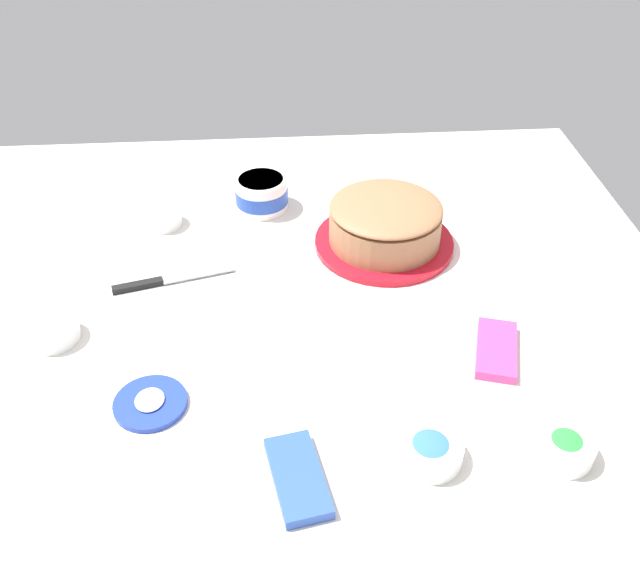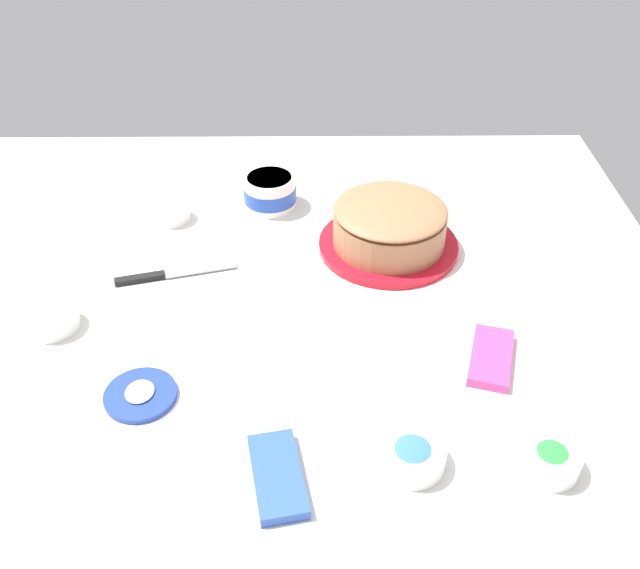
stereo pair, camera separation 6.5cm
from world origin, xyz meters
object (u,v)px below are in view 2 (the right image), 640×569
Objects in this scene: frosted_cake at (389,228)px; candy_box_upper at (491,357)px; frosting_tub at (270,191)px; spreading_knife at (165,275)px; candy_box_lower at (277,476)px; sprinkle_bowl_pink at (171,211)px; frosting_tub_lid at (140,395)px; sprinkle_bowl_green at (550,459)px; sprinkle_bowl_orange at (52,319)px; sprinkle_bowl_blue at (412,455)px.

candy_box_upper is at bearing 23.37° from frosted_cake.
frosting_tub is 0.50× the size of spreading_knife.
frosted_cake is 0.61m from candy_box_lower.
sprinkle_bowl_pink is (0.06, -0.21, -0.02)m from frosting_tub.
frosting_tub_lid is 0.63m from sprinkle_bowl_green.
sprinkle_bowl_orange reaches higher than candy_box_lower.
candy_box_lower is at bearing -87.51° from sprinkle_bowl_green.
sprinkle_bowl_blue is 1.12× the size of sprinkle_bowl_green.
frosting_tub is 0.64m from candy_box_upper.
frosting_tub_lid is 0.83× the size of candy_box_upper.
frosting_tub is 0.55m from sprinkle_bowl_orange.
frosted_cake is at bearing 133.79° from frosting_tub_lid.
sprinkle_bowl_blue reaches higher than spreading_knife.
candy_box_lower is at bearing -19.71° from frosted_cake.
candy_box_upper is (-0.24, 0.35, -0.00)m from candy_box_lower.
sprinkle_bowl_pink reaches higher than candy_box_lower.
frosted_cake is 0.55m from sprinkle_bowl_blue.
candy_box_upper is (0.45, 0.61, -0.01)m from sprinkle_bowl_pink.
frosting_tub is at bearing -148.97° from sprinkle_bowl_green.
frosting_tub reaches higher than sprinkle_bowl_green.
frosting_tub reaches higher than frosting_tub_lid.
candy_box_lower is (0.57, -0.21, -0.04)m from frosted_cake.
sprinkle_bowl_orange is at bearing -68.59° from frosted_cake.
frosted_cake reaches higher than candy_box_lower.
frosting_tub_lid is at bearing 47.59° from sprinkle_bowl_orange.
frosting_tub reaches higher than sprinkle_bowl_blue.
frosted_cake is at bearing 76.52° from sprinkle_bowl_pink.
frosting_tub is at bearing 172.33° from candy_box_lower.
sprinkle_bowl_green reaches higher than sprinkle_bowl_blue.
frosted_cake is 1.95× the size of candy_box_lower.
sprinkle_bowl_blue is at bearing 63.34° from sprinkle_bowl_orange.
sprinkle_bowl_green reaches higher than candy_box_lower.
sprinkle_bowl_pink is 0.73m from candy_box_lower.
frosting_tub_lid is at bearing 3.54° from sprinkle_bowl_pink.
candy_box_lower reaches higher than spreading_knife.
frosted_cake is 1.23× the size of spreading_knife.
candy_box_lower is at bearing -39.42° from candy_box_upper.
sprinkle_bowl_green is at bearing 76.88° from frosting_tub_lid.
sprinkle_bowl_green reaches higher than candy_box_upper.
sprinkle_bowl_blue reaches higher than candy_box_upper.
candy_box_lower is (0.03, -0.19, -0.01)m from sprinkle_bowl_blue.
sprinkle_bowl_pink is at bearing -170.50° from candy_box_lower.
frosted_cake is 0.46m from spreading_knife.
sprinkle_bowl_green is (0.72, 0.44, -0.02)m from frosting_tub.
sprinkle_bowl_blue is 0.69× the size of candy_box_upper.
candy_box_upper is (0.24, 0.59, 0.00)m from spreading_knife.
sprinkle_bowl_pink reaches higher than spreading_knife.
sprinkle_bowl_pink is at bearing -109.84° from candy_box_upper.
frosted_cake is 0.59m from sprinkle_bowl_green.
spreading_knife is 0.21m from sprinkle_bowl_pink.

